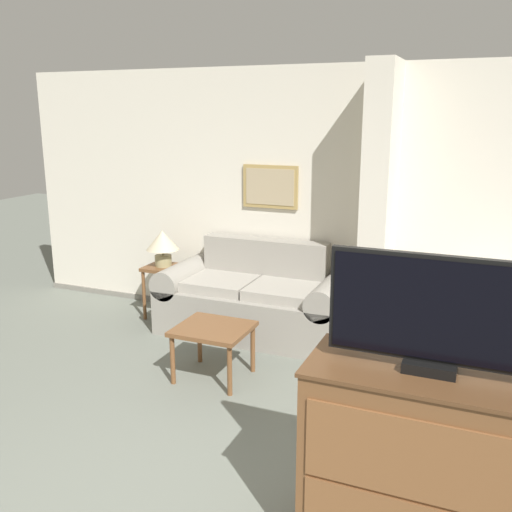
{
  "coord_description": "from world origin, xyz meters",
  "views": [
    {
      "loc": [
        1.51,
        -1.99,
        2.16
      ],
      "look_at": [
        -0.18,
        2.04,
        1.05
      ],
      "focal_mm": 40.0,
      "sensor_mm": 36.0,
      "label": 1
    }
  ],
  "objects_px": {
    "couch": "(255,300)",
    "coffee_table": "(213,334)",
    "tv_dresser": "(422,466)",
    "table_lamp": "(163,243)",
    "tv": "(434,314)"
  },
  "relations": [
    {
      "from": "tv_dresser",
      "to": "table_lamp",
      "type": "bearing_deg",
      "value": 140.3
    },
    {
      "from": "couch",
      "to": "coffee_table",
      "type": "bearing_deg",
      "value": -85.76
    },
    {
      "from": "coffee_table",
      "to": "table_lamp",
      "type": "xyz_separation_m",
      "value": [
        -1.15,
        1.11,
        0.43
      ]
    },
    {
      "from": "coffee_table",
      "to": "couch",
      "type": "bearing_deg",
      "value": 94.24
    },
    {
      "from": "table_lamp",
      "to": "tv_dresser",
      "type": "bearing_deg",
      "value": -39.7
    },
    {
      "from": "couch",
      "to": "table_lamp",
      "type": "xyz_separation_m",
      "value": [
        -1.07,
        0.04,
        0.48
      ]
    },
    {
      "from": "couch",
      "to": "tv_dresser",
      "type": "xyz_separation_m",
      "value": [
        1.9,
        -2.43,
        0.16
      ]
    },
    {
      "from": "table_lamp",
      "to": "tv",
      "type": "distance_m",
      "value": 3.89
    },
    {
      "from": "table_lamp",
      "to": "tv",
      "type": "xyz_separation_m",
      "value": [
        2.97,
        -2.47,
        0.45
      ]
    },
    {
      "from": "coffee_table",
      "to": "table_lamp",
      "type": "relative_size",
      "value": 1.54
    },
    {
      "from": "coffee_table",
      "to": "table_lamp",
      "type": "bearing_deg",
      "value": 136.1
    },
    {
      "from": "table_lamp",
      "to": "tv_dresser",
      "type": "height_order",
      "value": "tv_dresser"
    },
    {
      "from": "couch",
      "to": "coffee_table",
      "type": "height_order",
      "value": "couch"
    },
    {
      "from": "table_lamp",
      "to": "coffee_table",
      "type": "bearing_deg",
      "value": -43.9
    },
    {
      "from": "tv_dresser",
      "to": "couch",
      "type": "bearing_deg",
      "value": 128.09
    }
  ]
}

